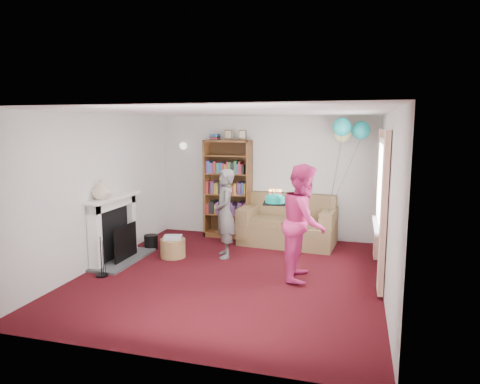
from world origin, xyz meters
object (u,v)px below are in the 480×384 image
(birthday_cake, at_px, (275,200))
(sofa, at_px, (288,226))
(person_striped, at_px, (225,214))
(person_magenta, at_px, (304,222))
(bookcase, at_px, (228,190))

(birthday_cake, bearing_deg, sofa, 91.17)
(sofa, distance_m, person_striped, 1.57)
(person_striped, relative_size, birthday_cake, 4.25)
(person_magenta, relative_size, birthday_cake, 4.76)
(person_striped, bearing_deg, sofa, 118.84)
(person_magenta, xyz_separation_m, birthday_cake, (-0.50, 0.28, 0.27))
(sofa, bearing_deg, person_magenta, -69.37)
(bookcase, distance_m, person_striped, 1.48)
(bookcase, relative_size, person_striped, 1.42)
(bookcase, xyz_separation_m, person_magenta, (1.83, -2.12, -0.11))
(birthday_cake, bearing_deg, person_magenta, -29.12)
(sofa, height_order, person_magenta, person_magenta)
(birthday_cake, bearing_deg, person_striped, 156.21)
(sofa, relative_size, person_striped, 1.16)
(bookcase, relative_size, birthday_cake, 6.05)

